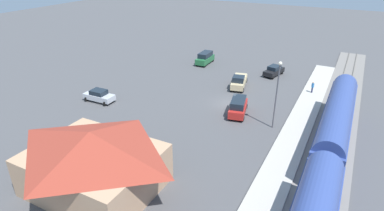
{
  "coord_description": "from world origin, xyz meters",
  "views": [
    {
      "loc": [
        -14.26,
        38.24,
        19.12
      ],
      "look_at": [
        3.38,
        4.76,
        1.0
      ],
      "focal_mm": 29.71,
      "sensor_mm": 36.0,
      "label": 1
    }
  ],
  "objects_px": {
    "station_building": "(94,159)",
    "sedan_silver": "(99,96)",
    "sedan_black": "(274,71)",
    "light_pole_near_platform": "(277,88)",
    "suv_red": "(238,106)",
    "pickup_tan": "(239,81)",
    "pedestrian_on_platform": "(313,86)",
    "suv_green": "(205,58)"
  },
  "relations": [
    {
      "from": "station_building",
      "to": "sedan_silver",
      "type": "height_order",
      "value": "station_building"
    },
    {
      "from": "sedan_black",
      "to": "light_pole_near_platform",
      "type": "bearing_deg",
      "value": 104.37
    },
    {
      "from": "sedan_silver",
      "to": "suv_red",
      "type": "relative_size",
      "value": 0.87
    },
    {
      "from": "pickup_tan",
      "to": "suv_red",
      "type": "distance_m",
      "value": 9.5
    },
    {
      "from": "pedestrian_on_platform",
      "to": "light_pole_near_platform",
      "type": "relative_size",
      "value": 0.2
    },
    {
      "from": "sedan_silver",
      "to": "light_pole_near_platform",
      "type": "bearing_deg",
      "value": -170.5
    },
    {
      "from": "station_building",
      "to": "sedan_silver",
      "type": "relative_size",
      "value": 2.57
    },
    {
      "from": "suv_red",
      "to": "sedan_black",
      "type": "bearing_deg",
      "value": -91.06
    },
    {
      "from": "pedestrian_on_platform",
      "to": "suv_green",
      "type": "bearing_deg",
      "value": -15.92
    },
    {
      "from": "sedan_silver",
      "to": "pickup_tan",
      "type": "distance_m",
      "value": 21.33
    },
    {
      "from": "pedestrian_on_platform",
      "to": "sedan_silver",
      "type": "height_order",
      "value": "pedestrian_on_platform"
    },
    {
      "from": "pickup_tan",
      "to": "sedan_silver",
      "type": "bearing_deg",
      "value": 42.3
    },
    {
      "from": "suv_green",
      "to": "light_pole_near_platform",
      "type": "relative_size",
      "value": 0.59
    },
    {
      "from": "sedan_silver",
      "to": "suv_red",
      "type": "height_order",
      "value": "suv_red"
    },
    {
      "from": "station_building",
      "to": "sedan_black",
      "type": "bearing_deg",
      "value": -100.15
    },
    {
      "from": "suv_green",
      "to": "suv_red",
      "type": "bearing_deg",
      "value": 127.19
    },
    {
      "from": "station_building",
      "to": "suv_red",
      "type": "distance_m",
      "value": 20.6
    },
    {
      "from": "pedestrian_on_platform",
      "to": "suv_green",
      "type": "distance_m",
      "value": 21.42
    },
    {
      "from": "sedan_black",
      "to": "station_building",
      "type": "bearing_deg",
      "value": 79.85
    },
    {
      "from": "station_building",
      "to": "suv_green",
      "type": "distance_m",
      "value": 37.47
    },
    {
      "from": "pickup_tan",
      "to": "sedan_black",
      "type": "relative_size",
      "value": 1.19
    },
    {
      "from": "pickup_tan",
      "to": "suv_red",
      "type": "height_order",
      "value": "suv_red"
    },
    {
      "from": "suv_red",
      "to": "station_building",
      "type": "bearing_deg",
      "value": 72.39
    },
    {
      "from": "light_pole_near_platform",
      "to": "suv_red",
      "type": "bearing_deg",
      "value": -15.62
    },
    {
      "from": "suv_red",
      "to": "pickup_tan",
      "type": "bearing_deg",
      "value": -70.54
    },
    {
      "from": "suv_green",
      "to": "sedan_silver",
      "type": "xyz_separation_m",
      "value": [
        5.87,
        22.63,
        -0.27
      ]
    },
    {
      "from": "station_building",
      "to": "light_pole_near_platform",
      "type": "bearing_deg",
      "value": -121.66
    },
    {
      "from": "pedestrian_on_platform",
      "to": "light_pole_near_platform",
      "type": "height_order",
      "value": "light_pole_near_platform"
    },
    {
      "from": "pickup_tan",
      "to": "light_pole_near_platform",
      "type": "height_order",
      "value": "light_pole_near_platform"
    },
    {
      "from": "sedan_silver",
      "to": "pedestrian_on_platform",
      "type": "bearing_deg",
      "value": -147.66
    },
    {
      "from": "station_building",
      "to": "suv_red",
      "type": "xyz_separation_m",
      "value": [
        -6.21,
        -19.56,
        -1.82
      ]
    },
    {
      "from": "sedan_silver",
      "to": "suv_green",
      "type": "bearing_deg",
      "value": -104.53
    },
    {
      "from": "pickup_tan",
      "to": "sedan_black",
      "type": "bearing_deg",
      "value": -113.72
    },
    {
      "from": "pedestrian_on_platform",
      "to": "pickup_tan",
      "type": "height_order",
      "value": "pickup_tan"
    },
    {
      "from": "station_building",
      "to": "pedestrian_on_platform",
      "type": "bearing_deg",
      "value": -113.95
    },
    {
      "from": "pedestrian_on_platform",
      "to": "pickup_tan",
      "type": "distance_m",
      "value": 10.95
    },
    {
      "from": "pickup_tan",
      "to": "sedan_black",
      "type": "distance_m",
      "value": 8.64
    },
    {
      "from": "sedan_black",
      "to": "light_pole_near_platform",
      "type": "distance_m",
      "value": 19.34
    },
    {
      "from": "pickup_tan",
      "to": "light_pole_near_platform",
      "type": "xyz_separation_m",
      "value": [
        -8.16,
        10.35,
        4.18
      ]
    },
    {
      "from": "pedestrian_on_platform",
      "to": "sedan_silver",
      "type": "distance_m",
      "value": 31.32
    },
    {
      "from": "suv_green",
      "to": "suv_red",
      "type": "relative_size",
      "value": 0.95
    },
    {
      "from": "suv_green",
      "to": "sedan_black",
      "type": "height_order",
      "value": "suv_green"
    }
  ]
}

